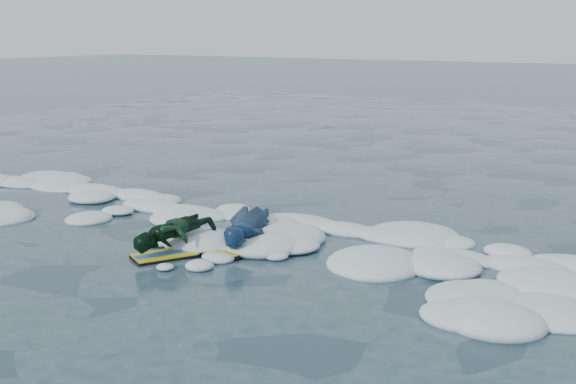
{
  "coord_description": "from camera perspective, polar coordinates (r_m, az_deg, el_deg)",
  "views": [
    {
      "loc": [
        5.59,
        -6.88,
        2.71
      ],
      "look_at": [
        0.33,
        1.6,
        0.49
      ],
      "focal_mm": 45.0,
      "sensor_mm": 36.0,
      "label": 1
    }
  ],
  "objects": [
    {
      "name": "foam_band",
      "position": [
        10.06,
        -3.31,
        -3.11
      ],
      "size": [
        12.0,
        3.1,
        0.3
      ],
      "primitive_type": null,
      "color": "white",
      "rests_on": "ground"
    },
    {
      "name": "prone_woman_unit",
      "position": [
        9.42,
        -3.43,
        -2.89
      ],
      "size": [
        1.15,
        1.66,
        0.4
      ],
      "rotation": [
        0.0,
        0.0,
        1.75
      ],
      "color": "black",
      "rests_on": "ground"
    },
    {
      "name": "ground",
      "position": [
        9.27,
        -6.99,
        -4.56
      ],
      "size": [
        120.0,
        120.0,
        0.0
      ],
      "primitive_type": "plane",
      "color": "#19363D",
      "rests_on": "ground"
    },
    {
      "name": "prone_child_unit",
      "position": [
        9.05,
        -9.0,
        -3.53
      ],
      "size": [
        0.75,
        1.25,
        0.45
      ],
      "rotation": [
        0.0,
        0.0,
        1.05
      ],
      "color": "black",
      "rests_on": "ground"
    }
  ]
}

